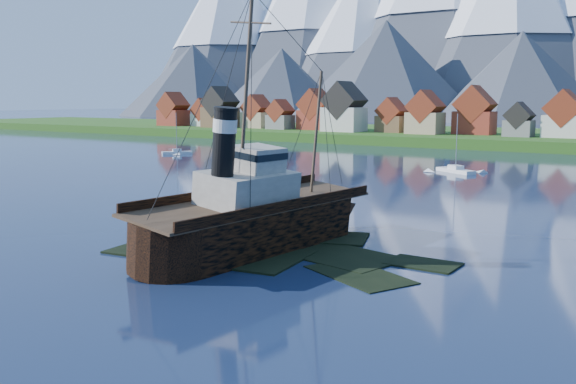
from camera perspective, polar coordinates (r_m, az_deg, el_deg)
The scene contains 8 objects.
ground at distance 59.57m, azimuth -3.53°, elevation -5.43°, with size 1400.00×1400.00×0.00m, color #182544.
shoal at distance 60.33m, azimuth -0.93°, elevation -5.58°, with size 31.71×21.24×1.14m.
seawall at distance 181.98m, azimuth 22.55°, elevation 3.20°, with size 600.00×2.50×2.00m, color #3F3D38.
town at distance 209.67m, azimuth 14.85°, elevation 6.61°, with size 250.96×16.69×17.30m.
tugboat_wreck at distance 61.35m, azimuth -2.13°, elevation -2.09°, with size 7.16×30.83×24.43m.
sailboat_a at distance 110.38m, azimuth -3.99°, elevation 1.04°, with size 7.09×8.18×10.62m.
sailboat_b at distance 168.35m, azimuth -9.84°, elevation 3.44°, with size 6.26×7.17×11.08m.
sailboat_c at distance 127.93m, azimuth 14.67°, elevation 1.80°, with size 9.01×6.75×11.82m.
Camera 1 is at (35.13, -46.00, 14.10)m, focal length 40.00 mm.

